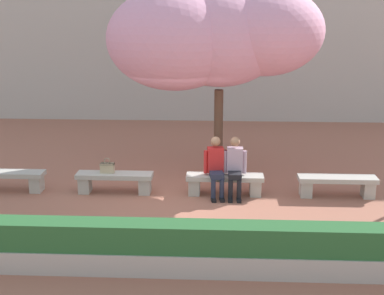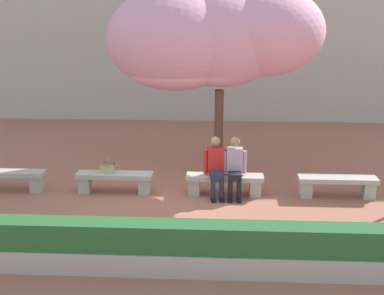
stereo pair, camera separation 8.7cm
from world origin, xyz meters
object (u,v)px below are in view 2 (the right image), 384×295
Objects in this scene: stone_bench_near_east at (337,184)px; person_seated_right at (235,165)px; person_seated_left at (216,164)px; cherry_tree_main at (214,36)px; stone_bench_center at (225,182)px; handbag at (107,167)px; stone_bench_near_west at (115,180)px; stone_bench_west_end at (7,178)px.

person_seated_right is at bearing -178.61° from stone_bench_near_east.
cherry_tree_main is at bearing 93.48° from person_seated_left.
person_seated_right is (-2.20, -0.05, 0.40)m from stone_bench_near_east.
stone_bench_center is 0.45m from person_seated_left.
stone_bench_center is at bearing 180.00° from stone_bench_near_east.
stone_bench_center is 3.30m from cherry_tree_main.
stone_bench_near_east is 2.24m from person_seated_right.
cherry_tree_main reaches higher than stone_bench_near_east.
stone_bench_near_west is at bearing -8.38° from handbag.
cherry_tree_main is (-0.08, 1.37, 2.62)m from person_seated_left.
cherry_tree_main is (4.54, 1.32, 3.02)m from stone_bench_west_end.
stone_bench_west_end is 2.27m from handbag.
stone_bench_west_end is 4.92× the size of handbag.
cherry_tree_main is at bearing 153.87° from stone_bench_near_east.
stone_bench_near_east is at bearing 0.00° from stone_bench_center.
cherry_tree_main reaches higher than stone_bench_west_end.
person_seated_left is at bearing -86.52° from cherry_tree_main.
stone_bench_west_end is at bearing 180.00° from stone_bench_center.
person_seated_left is at bearing -178.84° from stone_bench_near_east.
stone_bench_near_west is (2.41, 0.00, 0.00)m from stone_bench_west_end.
person_seated_right reaches higher than handbag.
stone_bench_near_east is at bearing -0.27° from handbag.
cherry_tree_main is (-2.69, 1.32, 3.02)m from stone_bench_near_east.
stone_bench_near_west is 0.34× the size of cherry_tree_main.
stone_bench_west_end is at bearing 180.00° from stone_bench_near_east.
stone_bench_near_west is 1.29× the size of person_seated_right.
handbag is (-4.98, 0.02, 0.28)m from stone_bench_near_east.
handbag is at bearing 179.73° from stone_bench_near_east.
person_seated_left is (2.21, -0.05, 0.40)m from stone_bench_near_west.
stone_bench_center is 4.92× the size of handbag.
stone_bench_near_east is (4.82, 0.00, 0.00)m from stone_bench_near_west.
stone_bench_near_east is (2.41, 0.00, 0.00)m from stone_bench_center.
person_seated_right reaches higher than stone_bench_west_end.
cherry_tree_main is (-0.49, 1.37, 2.62)m from person_seated_right.
person_seated_right is at bearing -1.17° from stone_bench_near_west.
stone_bench_west_end is 0.34× the size of cherry_tree_main.
handbag is (2.25, 0.02, 0.28)m from stone_bench_west_end.
stone_bench_west_end is at bearing 180.00° from stone_bench_near_west.
person_seated_right reaches higher than stone_bench_near_east.
stone_bench_near_east is at bearing 1.16° from person_seated_left.
stone_bench_near_east is at bearing 0.00° from stone_bench_near_west.
stone_bench_center and stone_bench_near_east have the same top height.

